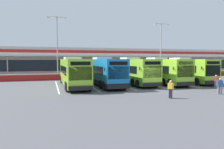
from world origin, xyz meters
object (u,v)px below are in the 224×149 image
object	(u,v)px
coach_bus_leftmost	(73,73)
coach_bus_left_centre	(104,72)
coach_bus_right_centre	(160,71)
coach_bus_centre	(132,71)
coach_bus_rightmost	(183,70)
lamp_post_west	(57,43)
pedestrian_near_bin	(171,89)
pedestrian_in_dark_coat	(220,85)
lamp_post_centre	(161,46)
pedestrian_child	(216,81)

from	to	relation	value
coach_bus_leftmost	coach_bus_left_centre	world-z (taller)	same
coach_bus_left_centre	coach_bus_right_centre	bearing A→B (deg)	1.11
coach_bus_leftmost	coach_bus_left_centre	xyz separation A→B (m)	(4.04, 0.03, 0.00)
coach_bus_left_centre	coach_bus_centre	bearing A→B (deg)	9.20
coach_bus_rightmost	lamp_post_west	distance (m)	21.60
pedestrian_near_bin	pedestrian_in_dark_coat	bearing A→B (deg)	5.02
lamp_post_west	coach_bus_centre	bearing A→B (deg)	-45.33
pedestrian_in_dark_coat	lamp_post_centre	distance (m)	23.47
pedestrian_in_dark_coat	pedestrian_child	size ratio (longest dim) A/B	1.00
pedestrian_in_dark_coat	pedestrian_near_bin	distance (m)	5.95
coach_bus_left_centre	coach_bus_rightmost	distance (m)	12.94
coach_bus_leftmost	coach_bus_left_centre	distance (m)	4.04
coach_bus_centre	coach_bus_rightmost	size ratio (longest dim) A/B	1.00
coach_bus_leftmost	lamp_post_west	distance (m)	11.85
coach_bus_centre	pedestrian_child	size ratio (longest dim) A/B	7.52
coach_bus_rightmost	lamp_post_west	bearing A→B (deg)	151.16
coach_bus_leftmost	coach_bus_centre	distance (m)	8.48
coach_bus_right_centre	pedestrian_in_dark_coat	xyz separation A→B (m)	(0.70, -10.61, -0.91)
coach_bus_right_centre	lamp_post_centre	world-z (taller)	lamp_post_centre
coach_bus_left_centre	lamp_post_centre	world-z (taller)	lamp_post_centre
coach_bus_left_centre	pedestrian_near_bin	distance (m)	11.48
pedestrian_in_dark_coat	coach_bus_rightmost	bearing A→B (deg)	71.45
coach_bus_centre	coach_bus_right_centre	world-z (taller)	same
coach_bus_leftmost	lamp_post_centre	xyz separation A→B (m)	(19.31, 11.60, 4.50)
coach_bus_leftmost	coach_bus_right_centre	size ratio (longest dim) A/B	1.00
pedestrian_in_dark_coat	pedestrian_child	world-z (taller)	same
coach_bus_centre	pedestrian_in_dark_coat	world-z (taller)	coach_bus_centre
pedestrian_near_bin	lamp_post_centre	world-z (taller)	lamp_post_centre
coach_bus_right_centre	lamp_post_west	world-z (taller)	lamp_post_west
coach_bus_left_centre	lamp_post_west	distance (m)	12.98
coach_bus_leftmost	coach_bus_rightmost	world-z (taller)	same
coach_bus_right_centre	lamp_post_centre	bearing A→B (deg)	59.31
coach_bus_centre	lamp_post_west	xyz separation A→B (m)	(-9.99, 10.11, 4.50)
lamp_post_west	coach_bus_left_centre	bearing A→B (deg)	-62.70
coach_bus_left_centre	pedestrian_child	world-z (taller)	coach_bus_left_centre
coach_bus_right_centre	pedestrian_in_dark_coat	distance (m)	10.67
coach_bus_rightmost	lamp_post_centre	size ratio (longest dim) A/B	1.11
coach_bus_rightmost	lamp_post_centre	xyz separation A→B (m)	(2.36, 10.94, 4.50)
coach_bus_leftmost	pedestrian_in_dark_coat	size ratio (longest dim) A/B	7.52
coach_bus_leftmost	coach_bus_right_centre	xyz separation A→B (m)	(12.54, 0.19, 0.00)
pedestrian_in_dark_coat	coach_bus_centre	bearing A→B (deg)	113.26
pedestrian_child	coach_bus_leftmost	bearing A→B (deg)	156.86
coach_bus_right_centre	coach_bus_rightmost	distance (m)	4.44
coach_bus_rightmost	pedestrian_child	bearing A→B (deg)	-96.41
coach_bus_leftmost	coach_bus_rightmost	bearing A→B (deg)	2.23
coach_bus_rightmost	pedestrian_in_dark_coat	world-z (taller)	coach_bus_rightmost
pedestrian_in_dark_coat	lamp_post_west	bearing A→B (deg)	124.82
coach_bus_leftmost	lamp_post_west	bearing A→B (deg)	98.12
coach_bus_leftmost	lamp_post_west	size ratio (longest dim) A/B	1.11
pedestrian_child	coach_bus_rightmost	bearing A→B (deg)	83.59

